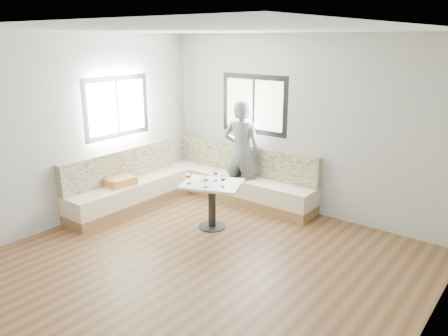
# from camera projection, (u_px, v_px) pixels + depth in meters

# --- Properties ---
(room) EXTENTS (5.01, 5.01, 2.81)m
(room) POSITION_uv_depth(u_px,v_px,m) (195.00, 156.00, 5.07)
(room) COLOR brown
(room) RESTS_ON ground
(banquette) EXTENTS (2.90, 2.80, 0.95)m
(banquette) POSITION_uv_depth(u_px,v_px,m) (190.00, 184.00, 7.44)
(banquette) COLOR #976B41
(banquette) RESTS_ON ground
(table) EXTENTS (1.04, 0.93, 0.70)m
(table) POSITION_uv_depth(u_px,v_px,m) (212.00, 194.00, 6.40)
(table) COLOR black
(table) RESTS_ON ground
(person) EXTENTS (0.73, 0.57, 1.77)m
(person) POSITION_uv_depth(u_px,v_px,m) (242.00, 152.00, 7.30)
(person) COLOR #5B6163
(person) RESTS_ON ground
(olive_ramekin) EXTENTS (0.09, 0.09, 0.04)m
(olive_ramekin) POSITION_uv_depth(u_px,v_px,m) (204.00, 179.00, 6.45)
(olive_ramekin) COLOR white
(olive_ramekin) RESTS_ON table
(wine_glass_a) EXTENTS (0.08, 0.08, 0.19)m
(wine_glass_a) POSITION_uv_depth(u_px,v_px,m) (189.00, 175.00, 6.27)
(wine_glass_a) COLOR white
(wine_glass_a) RESTS_ON table
(wine_glass_b) EXTENTS (0.08, 0.08, 0.19)m
(wine_glass_b) POSITION_uv_depth(u_px,v_px,m) (206.00, 179.00, 6.13)
(wine_glass_b) COLOR white
(wine_glass_b) RESTS_ON table
(wine_glass_c) EXTENTS (0.08, 0.08, 0.19)m
(wine_glass_c) POSITION_uv_depth(u_px,v_px,m) (223.00, 178.00, 6.14)
(wine_glass_c) COLOR white
(wine_glass_c) RESTS_ON table
(wine_glass_d) EXTENTS (0.08, 0.08, 0.19)m
(wine_glass_d) POSITION_uv_depth(u_px,v_px,m) (216.00, 172.00, 6.41)
(wine_glass_d) COLOR white
(wine_glass_d) RESTS_ON table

